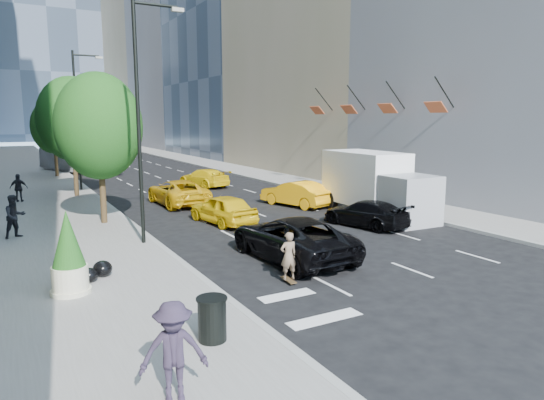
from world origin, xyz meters
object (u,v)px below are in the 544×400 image
black_sedan_lincoln (292,238)px  black_sedan_mercedes (365,213)px  box_truck (376,184)px  planter_shrub (69,254)px  skateboarder (288,259)px  city_bus (79,158)px  trash_can (212,320)px

black_sedan_lincoln → black_sedan_mercedes: 6.92m
box_truck → planter_shrub: (-16.52, -5.30, -0.42)m
skateboarder → black_sedan_lincoln: black_sedan_lincoln is taller
skateboarder → black_sedan_lincoln: (1.54, 2.31, 0.03)m
box_truck → planter_shrub: bearing=-160.0°
city_bus → box_truck: size_ratio=1.46×
skateboarder → planter_shrub: bearing=-13.1°
black_sedan_lincoln → box_truck: 9.95m
city_bus → planter_shrub: city_bus is taller
city_bus → box_truck: box_truck is taller
skateboarder → trash_can: bearing=42.0°
box_truck → planter_shrub: box_truck is taller
black_sedan_lincoln → city_bus: 36.17m
city_bus → trash_can: city_bus is taller
black_sedan_lincoln → planter_shrub: (-7.98, -0.28, 0.53)m
skateboarder → box_truck: box_truck is taller
black_sedan_lincoln → black_sedan_mercedes: bearing=-155.4°
skateboarder → black_sedan_mercedes: bearing=-140.7°
black_sedan_lincoln → box_truck: box_truck is taller
black_sedan_lincoln → trash_can: bearing=42.5°
black_sedan_mercedes → city_bus: bearing=-88.1°
black_sedan_lincoln → trash_can: (-5.45, -5.31, -0.17)m
city_bus → planter_shrub: (-5.18, -36.34, -0.15)m
black_sedan_mercedes → city_bus: (-9.00, 32.98, 0.84)m
skateboarder → planter_shrub: 6.77m
city_bus → planter_shrub: 36.70m
planter_shrub → trash_can: bearing=-63.3°
box_truck → trash_can: bearing=-141.3°
city_bus → black_sedan_mercedes: bearing=-98.6°
black_sedan_lincoln → black_sedan_mercedes: (6.20, 3.07, -0.16)m
skateboarder → box_truck: 12.51m
city_bus → trash_can: bearing=-117.5°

